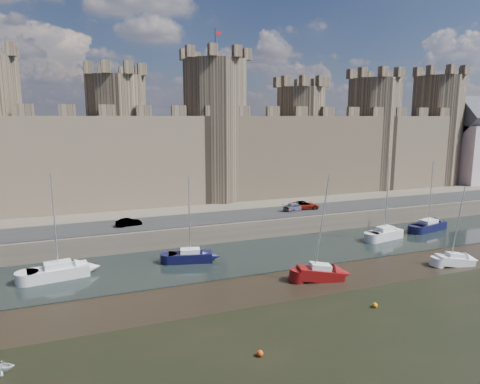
{
  "coord_description": "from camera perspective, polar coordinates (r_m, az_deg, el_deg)",
  "views": [
    {
      "loc": [
        -20.21,
        -21.22,
        16.37
      ],
      "look_at": [
        -3.65,
        22.0,
        8.21
      ],
      "focal_mm": 32.0,
      "sensor_mm": 36.0,
      "label": 1
    }
  ],
  "objects": [
    {
      "name": "quay",
      "position": [
        85.05,
        -6.88,
        -0.32
      ],
      "size": [
        160.0,
        60.0,
        2.5
      ],
      "primitive_type": "cube",
      "color": "#4C443A",
      "rests_on": "ground"
    },
    {
      "name": "sailboat_2",
      "position": [
        61.1,
        18.75,
        -5.25
      ],
      "size": [
        5.36,
        2.82,
        10.99
      ],
      "rotation": [
        0.0,
        0.0,
        0.17
      ],
      "color": "silver",
      "rests_on": "ground"
    },
    {
      "name": "buoy_0",
      "position": [
        31.64,
        2.69,
        -20.68
      ],
      "size": [
        0.46,
        0.46,
        0.46
      ],
      "primitive_type": "sphere",
      "color": "#E33C0A",
      "rests_on": "ground"
    },
    {
      "name": "sailboat_0",
      "position": [
        48.1,
        -23.05,
        -9.68
      ],
      "size": [
        6.06,
        3.08,
        10.84
      ],
      "rotation": [
        0.0,
        0.0,
        0.15
      ],
      "color": "silver",
      "rests_on": "ground"
    },
    {
      "name": "water_channel",
      "position": [
        52.15,
        2.99,
        -8.26
      ],
      "size": [
        160.0,
        12.0,
        0.08
      ],
      "primitive_type": "cube",
      "color": "black",
      "rests_on": "ground"
    },
    {
      "name": "dinghy_3",
      "position": [
        33.76,
        -29.02,
        -19.63
      ],
      "size": [
        1.65,
        1.51,
        0.74
      ],
      "primitive_type": "imported",
      "rotation": [
        1.57,
        0.0,
        1.34
      ],
      "color": "white",
      "rests_on": "ground"
    },
    {
      "name": "ground",
      "position": [
        33.57,
        20.95,
        -19.9
      ],
      "size": [
        160.0,
        160.0,
        0.0
      ],
      "primitive_type": "plane",
      "color": "black",
      "rests_on": "ground"
    },
    {
      "name": "car_2",
      "position": [
        64.41,
        7.38,
        -2.0
      ],
      "size": [
        4.22,
        2.48,
        1.15
      ],
      "primitive_type": "imported",
      "rotation": [
        0.0,
        0.0,
        1.8
      ],
      "color": "gray",
      "rests_on": "quay"
    },
    {
      "name": "sailboat_3",
      "position": [
        68.12,
        23.81,
        -4.1
      ],
      "size": [
        6.09,
        3.37,
        10.09
      ],
      "rotation": [
        0.0,
        0.0,
        0.21
      ],
      "color": "black",
      "rests_on": "ground"
    },
    {
      "name": "castle",
      "position": [
        72.09,
        -5.19,
        6.22
      ],
      "size": [
        108.5,
        11.0,
        29.0
      ],
      "color": "#42382B",
      "rests_on": "quay"
    },
    {
      "name": "road",
      "position": [
        60.41,
        -0.84,
        -3.23
      ],
      "size": [
        160.0,
        7.0,
        0.1
      ],
      "primitive_type": "cube",
      "color": "black",
      "rests_on": "quay"
    },
    {
      "name": "sailboat_1",
      "position": [
        49.45,
        -6.65,
        -8.46
      ],
      "size": [
        5.15,
        2.94,
        9.71
      ],
      "rotation": [
        0.0,
        0.0,
        -0.23
      ],
      "color": "black",
      "rests_on": "ground"
    },
    {
      "name": "car_3",
      "position": [
        65.43,
        8.51,
        -1.77
      ],
      "size": [
        4.93,
        2.79,
        1.3
      ],
      "primitive_type": "imported",
      "rotation": [
        0.0,
        0.0,
        1.43
      ],
      "color": "gray",
      "rests_on": "quay"
    },
    {
      "name": "sailboat_5",
      "position": [
        53.92,
        26.71,
        -8.04
      ],
      "size": [
        4.37,
        2.46,
        8.9
      ],
      "rotation": [
        0.0,
        0.0,
        -0.22
      ],
      "color": "silver",
      "rests_on": "ground"
    },
    {
      "name": "sailboat_4",
      "position": [
        44.83,
        10.65,
        -10.53
      ],
      "size": [
        4.93,
        2.84,
        10.84
      ],
      "rotation": [
        0.0,
        0.0,
        -0.24
      ],
      "color": "#680B0C",
      "rests_on": "ground"
    },
    {
      "name": "buoy_1",
      "position": [
        40.16,
        17.53,
        -14.19
      ],
      "size": [
        0.46,
        0.46,
        0.46
      ],
      "primitive_type": "sphere",
      "color": "orange",
      "rests_on": "ground"
    },
    {
      "name": "car_1",
      "position": [
        56.7,
        -14.61,
        -3.94
      ],
      "size": [
        3.35,
        1.6,
        1.06
      ],
      "primitive_type": "imported",
      "rotation": [
        0.0,
        0.0,
        1.72
      ],
      "color": "gray",
      "rests_on": "quay"
    }
  ]
}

